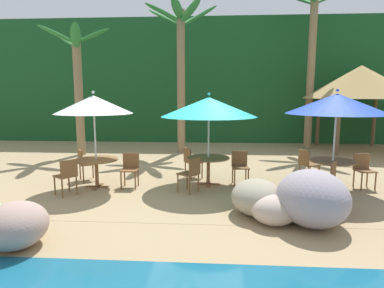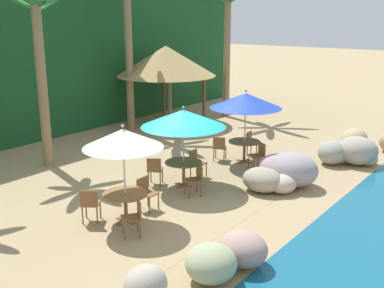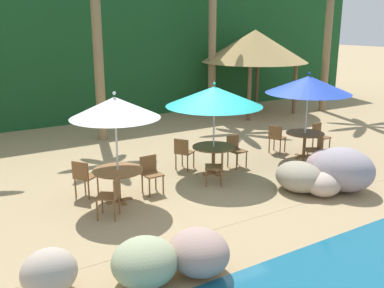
% 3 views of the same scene
% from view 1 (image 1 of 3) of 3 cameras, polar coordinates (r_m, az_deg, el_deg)
% --- Properties ---
extents(ground_plane, '(120.00, 120.00, 0.00)m').
position_cam_1_polar(ground_plane, '(8.71, 0.79, -7.20)').
color(ground_plane, tan).
extents(terrace_deck, '(18.00, 5.20, 0.01)m').
position_cam_1_polar(terrace_deck, '(8.71, 0.79, -7.18)').
color(terrace_deck, tan).
rests_on(terrace_deck, ground).
extents(foliage_backdrop, '(28.00, 2.40, 6.00)m').
position_cam_1_polar(foliage_backdrop, '(17.39, 2.42, 10.66)').
color(foliage_backdrop, '#194C23').
rests_on(foliage_backdrop, ground).
extents(rock_seawall, '(16.43, 3.26, 1.02)m').
position_cam_1_polar(rock_seawall, '(5.94, 12.99, -10.96)').
color(rock_seawall, '#BBA896').
rests_on(rock_seawall, ground).
extents(umbrella_white, '(1.92, 1.92, 2.46)m').
position_cam_1_polar(umbrella_white, '(8.59, -16.60, 6.54)').
color(umbrella_white, silver).
rests_on(umbrella_white, ground).
extents(dining_table_white, '(1.10, 1.10, 0.74)m').
position_cam_1_polar(dining_table_white, '(8.76, -16.18, -3.32)').
color(dining_table_white, brown).
rests_on(dining_table_white, ground).
extents(chair_white_seaward, '(0.43, 0.44, 0.87)m').
position_cam_1_polar(chair_white_seaward, '(8.64, -10.60, -3.98)').
color(chair_white_seaward, brown).
rests_on(chair_white_seaward, ground).
extents(chair_white_inland, '(0.59, 0.59, 0.87)m').
position_cam_1_polar(chair_white_inland, '(9.57, -18.06, -3.03)').
color(chair_white_inland, brown).
rests_on(chair_white_inland, ground).
extents(chair_white_left, '(0.59, 0.59, 0.87)m').
position_cam_1_polar(chair_white_left, '(8.29, -20.76, -4.93)').
color(chair_white_left, brown).
rests_on(chair_white_left, ground).
extents(umbrella_teal, '(2.47, 2.47, 2.41)m').
position_cam_1_polar(umbrella_teal, '(8.49, 2.91, 6.39)').
color(umbrella_teal, silver).
rests_on(umbrella_teal, ground).
extents(dining_table_teal, '(1.10, 1.10, 0.74)m').
position_cam_1_polar(dining_table_teal, '(8.67, 2.84, -3.11)').
color(dining_table_teal, brown).
rests_on(dining_table_teal, ground).
extents(chair_teal_seaward, '(0.46, 0.46, 0.87)m').
position_cam_1_polar(chair_teal_seaward, '(8.88, 8.28, -3.58)').
color(chair_teal_seaward, brown).
rests_on(chair_teal_seaward, ground).
extents(chair_teal_inland, '(0.58, 0.58, 0.87)m').
position_cam_1_polar(chair_teal_inland, '(9.38, -0.20, -2.83)').
color(chair_teal_inland, brown).
rests_on(chair_teal_inland, ground).
extents(chair_teal_left, '(0.59, 0.59, 0.87)m').
position_cam_1_polar(chair_teal_left, '(7.97, -0.15, -4.89)').
color(chair_teal_left, brown).
rests_on(chair_teal_left, ground).
extents(umbrella_blue, '(2.42, 2.42, 2.50)m').
position_cam_1_polar(umbrella_blue, '(8.79, 23.69, 6.38)').
color(umbrella_blue, silver).
rests_on(umbrella_blue, ground).
extents(dining_table_blue, '(1.10, 1.10, 0.74)m').
position_cam_1_polar(dining_table_blue, '(8.96, 23.10, -3.41)').
color(dining_table_blue, brown).
rests_on(dining_table_blue, ground).
extents(chair_blue_seaward, '(0.47, 0.48, 0.87)m').
position_cam_1_polar(chair_blue_seaward, '(9.47, 27.44, -3.71)').
color(chair_blue_seaward, brown).
rests_on(chair_blue_seaward, ground).
extents(chair_blue_inland, '(0.56, 0.56, 0.87)m').
position_cam_1_polar(chair_blue_inland, '(9.55, 19.19, -3.11)').
color(chair_blue_inland, brown).
rests_on(chair_blue_inland, ground).
extents(chair_blue_left, '(0.58, 0.58, 0.87)m').
position_cam_1_polar(chair_blue_left, '(8.15, 22.37, -5.24)').
color(chair_blue_left, brown).
rests_on(chair_blue_left, ground).
extents(palm_tree_nearest, '(2.63, 2.75, 4.83)m').
position_cam_1_polar(palm_tree_nearest, '(13.61, -19.14, 11.55)').
color(palm_tree_nearest, olive).
rests_on(palm_tree_nearest, ground).
extents(palm_tree_second, '(2.85, 2.93, 5.78)m').
position_cam_1_polar(palm_tree_second, '(13.51, -1.93, 15.33)').
color(palm_tree_second, olive).
rests_on(palm_tree_second, ground).
extents(palm_tree_third, '(3.13, 3.21, 6.90)m').
position_cam_1_polar(palm_tree_third, '(15.54, 20.15, 16.67)').
color(palm_tree_third, olive).
rests_on(palm_tree_third, ground).
extents(palapa_hut, '(4.56, 4.56, 3.55)m').
position_cam_1_polar(palapa_hut, '(15.60, 27.09, 9.47)').
color(palapa_hut, brown).
rests_on(palapa_hut, ground).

